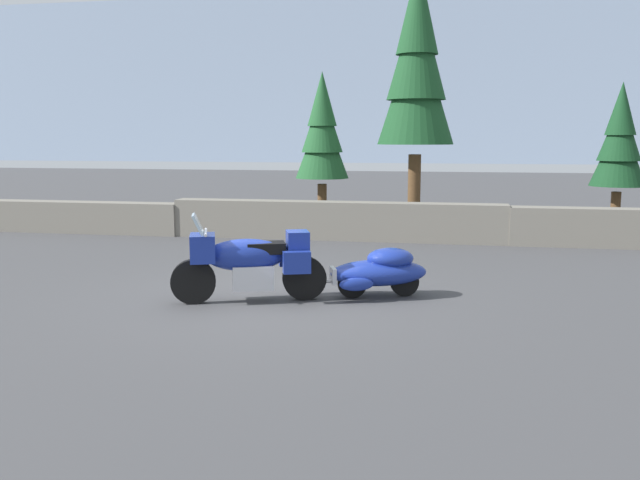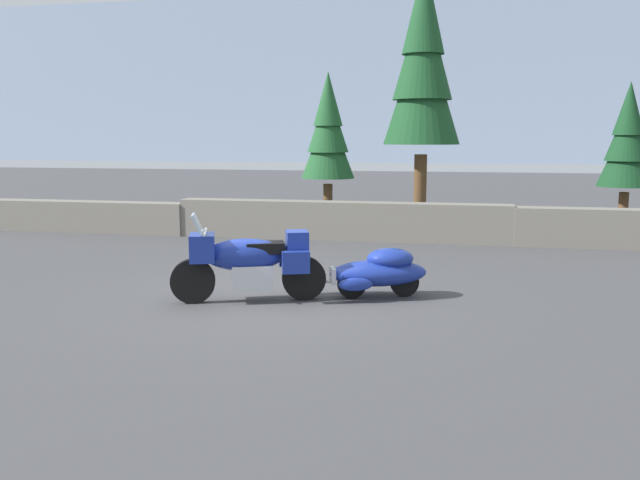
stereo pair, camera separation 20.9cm
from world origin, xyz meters
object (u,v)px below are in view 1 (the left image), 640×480
object	(u,v)px
pine_tree_secondary	(620,140)
touring_motorcycle	(249,261)
car_shaped_trailer	(379,271)
pine_tree_tall	(417,63)
pine_tree_far_right	(322,131)

from	to	relation	value
pine_tree_secondary	touring_motorcycle	bearing A→B (deg)	-129.23
car_shaped_trailer	pine_tree_tall	distance (m)	8.87
touring_motorcycle	pine_tree_secondary	world-z (taller)	pine_tree_secondary
touring_motorcycle	pine_tree_secondary	bearing A→B (deg)	50.77
touring_motorcycle	car_shaped_trailer	distance (m)	2.00
pine_tree_far_right	touring_motorcycle	bearing A→B (deg)	-86.66
pine_tree_secondary	pine_tree_far_right	distance (m)	7.45
pine_tree_secondary	pine_tree_far_right	bearing A→B (deg)	-179.25
car_shaped_trailer	pine_tree_far_right	size ratio (longest dim) A/B	0.53
touring_motorcycle	pine_tree_tall	distance (m)	9.59
car_shaped_trailer	pine_tree_tall	world-z (taller)	pine_tree_tall
pine_tree_tall	touring_motorcycle	bearing A→B (deg)	-102.70
pine_tree_tall	pine_tree_far_right	xyz separation A→B (m)	(-2.44, -0.22, -1.72)
car_shaped_trailer	pine_tree_tall	bearing A→B (deg)	89.46
car_shaped_trailer	pine_tree_secondary	size ratio (longest dim) A/B	0.58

